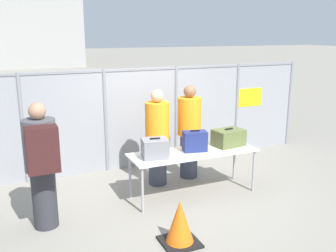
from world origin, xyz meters
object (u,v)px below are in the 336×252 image
(suitcase_grey, at_px, (155,148))
(traffic_cone, at_px, (180,224))
(utility_trailer, at_px, (204,114))
(suitcase_olive, at_px, (228,138))
(traveler_hooded, at_px, (42,162))
(security_worker_far, at_px, (157,136))
(suitcase_navy, at_px, (195,141))
(security_worker_near, at_px, (189,131))
(inspection_table, at_px, (194,155))

(suitcase_grey, bearing_deg, traffic_cone, -97.65)
(utility_trailer, height_order, traffic_cone, utility_trailer)
(utility_trailer, xyz_separation_m, traffic_cone, (-3.18, -5.04, -0.14))
(suitcase_olive, distance_m, traveler_hooded, 3.04)
(suitcase_grey, distance_m, traffic_cone, 1.39)
(traveler_hooded, relative_size, security_worker_far, 1.03)
(utility_trailer, bearing_deg, suitcase_navy, -121.43)
(traveler_hooded, distance_m, security_worker_near, 2.79)
(suitcase_grey, distance_m, security_worker_far, 0.74)
(suitcase_navy, bearing_deg, suitcase_grey, -176.75)
(suitcase_navy, bearing_deg, traveler_hooded, -175.37)
(utility_trailer, relative_size, traffic_cone, 7.08)
(inspection_table, distance_m, traffic_cone, 1.57)
(suitcase_navy, bearing_deg, utility_trailer, 58.57)
(traveler_hooded, distance_m, utility_trailer, 6.16)
(suitcase_navy, height_order, security_worker_near, security_worker_near)
(inspection_table, xyz_separation_m, suitcase_grey, (-0.68, -0.02, 0.20))
(security_worker_near, xyz_separation_m, utility_trailer, (2.04, 3.06, -0.47))
(inspection_table, distance_m, suitcase_grey, 0.71)
(suitcase_grey, bearing_deg, security_worker_far, 64.94)
(suitcase_navy, xyz_separation_m, utility_trailer, (2.31, 3.77, -0.50))
(inspection_table, xyz_separation_m, traveler_hooded, (-2.34, -0.17, 0.27))
(security_worker_near, bearing_deg, security_worker_far, 18.18)
(security_worker_near, height_order, traffic_cone, security_worker_near)
(security_worker_near, xyz_separation_m, security_worker_far, (-0.66, -0.09, -0.01))
(inspection_table, xyz_separation_m, security_worker_near, (0.29, 0.74, 0.19))
(suitcase_grey, height_order, traveler_hooded, traveler_hooded)
(suitcase_navy, xyz_separation_m, traveler_hooded, (-2.37, -0.19, 0.05))
(inspection_table, distance_m, traveler_hooded, 2.36)
(traveler_hooded, bearing_deg, inspection_table, -0.53)
(traveler_hooded, bearing_deg, traffic_cone, -40.49)
(suitcase_grey, distance_m, security_worker_near, 1.23)
(suitcase_olive, height_order, traveler_hooded, traveler_hooded)
(suitcase_olive, bearing_deg, traveler_hooded, -175.76)
(inspection_table, height_order, traveler_hooded, traveler_hooded)
(suitcase_navy, relative_size, security_worker_far, 0.25)
(inspection_table, xyz_separation_m, suitcase_navy, (0.03, 0.02, 0.22))
(suitcase_olive, relative_size, traffic_cone, 0.93)
(suitcase_olive, xyz_separation_m, security_worker_near, (-0.40, 0.68, -0.00))
(security_worker_far, xyz_separation_m, traffic_cone, (-0.48, -1.90, -0.60))
(suitcase_olive, distance_m, utility_trailer, 4.11)
(traffic_cone, bearing_deg, suitcase_grey, 82.35)
(traveler_hooded, height_order, security_worker_near, traveler_hooded)
(suitcase_olive, bearing_deg, security_worker_near, 120.15)
(security_worker_far, distance_m, traffic_cone, 2.05)
(suitcase_grey, xyz_separation_m, suitcase_olive, (1.37, 0.07, -0.01))
(suitcase_grey, xyz_separation_m, traffic_cone, (-0.17, -1.23, -0.62))
(suitcase_olive, relative_size, security_worker_near, 0.32)
(security_worker_far, relative_size, traffic_cone, 2.88)
(security_worker_near, distance_m, utility_trailer, 3.71)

